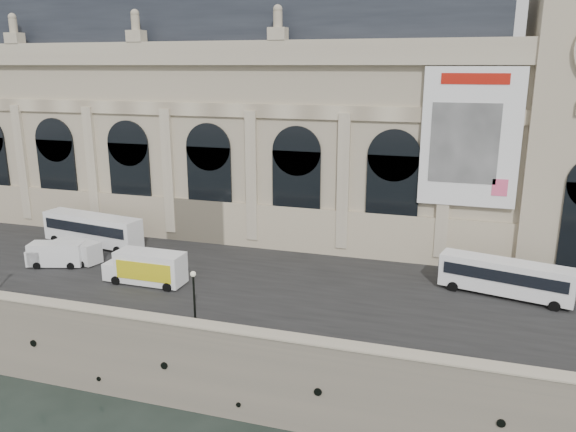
% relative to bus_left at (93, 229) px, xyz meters
% --- Properties ---
extents(ground, '(260.00, 260.00, 0.00)m').
position_rel_bus_left_xyz_m(ground, '(16.16, -17.01, -8.02)').
color(ground, black).
rests_on(ground, ground).
extents(quay, '(160.00, 70.00, 6.00)m').
position_rel_bus_left_xyz_m(quay, '(16.16, 17.99, -5.02)').
color(quay, gray).
rests_on(quay, ground).
extents(street, '(160.00, 24.00, 0.06)m').
position_rel_bus_left_xyz_m(street, '(16.16, -3.01, -1.99)').
color(street, '#2D2D2D').
rests_on(street, quay).
extents(parapet, '(160.00, 1.40, 1.21)m').
position_rel_bus_left_xyz_m(parapet, '(16.16, -16.41, -1.40)').
color(parapet, gray).
rests_on(parapet, quay).
extents(museum, '(69.00, 18.70, 29.10)m').
position_rel_bus_left_xyz_m(museum, '(10.19, 13.85, 11.70)').
color(museum, tan).
rests_on(museum, quay).
extents(bus_left, '(12.48, 4.33, 3.61)m').
position_rel_bus_left_xyz_m(bus_left, '(0.00, 0.00, 0.00)').
color(bus_left, white).
rests_on(bus_left, quay).
extents(bus_right, '(11.34, 4.78, 3.27)m').
position_rel_bus_left_xyz_m(bus_right, '(42.94, -1.51, -0.19)').
color(bus_right, white).
rests_on(bus_right, quay).
extents(van_b, '(5.82, 3.47, 2.43)m').
position_rel_bus_left_xyz_m(van_b, '(0.14, -6.61, -0.78)').
color(van_b, white).
rests_on(van_b, quay).
extents(van_c, '(5.49, 3.11, 2.30)m').
position_rel_bus_left_xyz_m(van_c, '(1.47, -4.84, -0.84)').
color(van_c, silver).
rests_on(van_c, quay).
extents(box_truck, '(7.70, 2.83, 3.09)m').
position_rel_bus_left_xyz_m(box_truck, '(11.51, -8.00, -0.47)').
color(box_truck, white).
rests_on(box_truck, quay).
extents(lamp_right, '(0.44, 0.44, 4.36)m').
position_rel_bus_left_xyz_m(lamp_right, '(19.52, -14.30, 0.15)').
color(lamp_right, black).
rests_on(lamp_right, quay).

